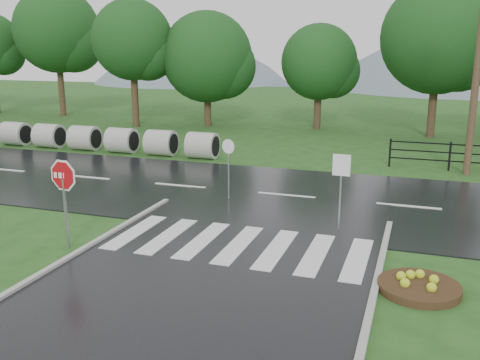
% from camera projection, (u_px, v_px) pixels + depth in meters
% --- Properties ---
extents(ground, '(120.00, 120.00, 0.00)m').
position_uv_depth(ground, '(143.00, 347.00, 9.11)').
color(ground, '#214D19').
rests_on(ground, ground).
extents(main_road, '(90.00, 8.00, 0.04)m').
position_uv_depth(main_road, '(286.00, 196.00, 18.28)').
color(main_road, black).
rests_on(main_road, ground).
extents(crosswalk, '(6.50, 2.80, 0.02)m').
position_uv_depth(crosswalk, '(239.00, 244.00, 13.68)').
color(crosswalk, silver).
rests_on(crosswalk, ground).
extents(hills, '(102.00, 48.00, 48.00)m').
position_uv_depth(hills, '(410.00, 205.00, 71.40)').
color(hills, slate).
rests_on(hills, ground).
extents(treeline, '(83.20, 5.20, 10.00)m').
position_uv_depth(treeline, '(363.00, 135.00, 30.81)').
color(treeline, '#123C15').
rests_on(treeline, ground).
extents(culvert_pipes, '(11.80, 1.20, 1.20)m').
position_uv_depth(culvert_pipes, '(103.00, 139.00, 26.03)').
color(culvert_pipes, '#9E9B93').
rests_on(culvert_pipes, ground).
extents(stop_sign, '(1.08, 0.17, 2.44)m').
position_uv_depth(stop_sign, '(63.00, 183.00, 13.20)').
color(stop_sign, '#939399').
rests_on(stop_sign, ground).
extents(flower_bed, '(1.70, 1.70, 0.34)m').
position_uv_depth(flower_bed, '(419.00, 286.00, 11.16)').
color(flower_bed, '#332111').
rests_on(flower_bed, ground).
extents(reg_sign_small, '(0.48, 0.06, 2.17)m').
position_uv_depth(reg_sign_small, '(341.00, 177.00, 14.47)').
color(reg_sign_small, '#939399').
rests_on(reg_sign_small, ground).
extents(reg_sign_round, '(0.47, 0.15, 2.06)m').
position_uv_depth(reg_sign_round, '(228.00, 161.00, 17.54)').
color(reg_sign_round, '#939399').
rests_on(reg_sign_round, ground).
extents(utility_pole_east, '(1.45, 0.48, 8.32)m').
position_uv_depth(utility_pole_east, '(477.00, 67.00, 20.40)').
color(utility_pole_east, '#473523').
rests_on(utility_pole_east, ground).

